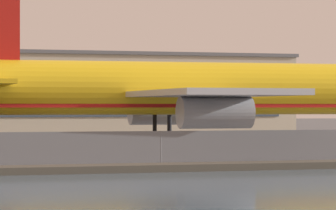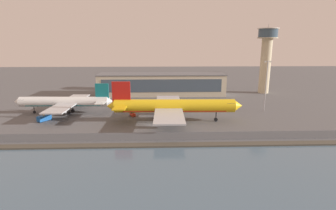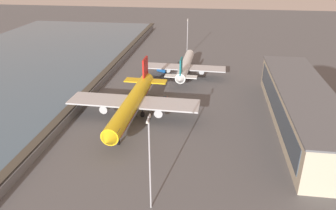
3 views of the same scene
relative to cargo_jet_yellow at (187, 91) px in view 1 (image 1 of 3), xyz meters
The scene contains 6 objects.
ground_plane 11.35m from the cargo_jet_yellow, 153.57° to the right, with size 500.00×500.00×0.00m, color #565659.
shoreline_seawall 26.87m from the cargo_jet_yellow, 109.19° to the right, with size 320.00×3.00×0.50m.
perimeter_fence 22.54m from the cargo_jet_yellow, 113.04° to the right, with size 280.00×0.10×2.65m.
cargo_jet_yellow is the anchor object (origin of this frame).
baggage_tug 18.89m from the cargo_jet_yellow, 153.53° to the left, with size 2.77×3.57×1.80m.
terminal_building 54.73m from the cargo_jet_yellow, 93.80° to the left, with size 73.19×16.61×12.42m.
Camera 1 is at (-20.65, -85.36, 4.45)m, focal length 105.00 mm.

